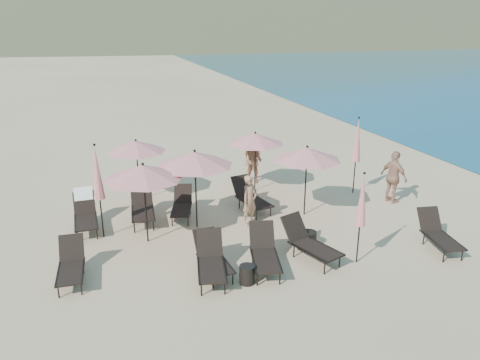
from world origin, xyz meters
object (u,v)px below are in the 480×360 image
object	(u,v)px
lounger_1	(212,256)
umbrella_closed_1	(357,141)
umbrella_open_3	(136,146)
umbrella_open_0	(143,172)
beachgoer_b	(253,161)
beachgoer_a	(250,200)
lounger_8	(182,205)
lounger_5	(438,233)
umbrella_open_2	(307,154)
umbrella_closed_0	(362,201)
umbrella_open_1	(195,159)
lounger_9	(250,197)
beachgoer_c	(394,177)
lounger_7	(142,206)
lounger_2	(211,260)
side_table_1	(309,239)
umbrella_closed_2	(97,173)
side_table_0	(247,274)
lounger_4	(309,242)
lounger_6	(85,212)
umbrella_open_4	(255,139)
lounger_3	(264,252)

from	to	relation	value
lounger_1	umbrella_closed_1	size ratio (longest dim) A/B	0.58
lounger_1	umbrella_open_3	distance (m)	5.92
umbrella_open_0	beachgoer_b	size ratio (longest dim) A/B	1.38
beachgoer_a	lounger_8	bearing A→B (deg)	119.26
lounger_5	umbrella_open_2	bearing A→B (deg)	136.92
umbrella_closed_0	umbrella_open_1	bearing A→B (deg)	135.25
lounger_9	umbrella_open_3	size ratio (longest dim) A/B	0.84
lounger_8	beachgoer_c	bearing A→B (deg)	8.46
lounger_5	umbrella_open_1	world-z (taller)	umbrella_open_1
lounger_5	umbrella_open_0	xyz separation A→B (m)	(-7.59, 2.90, 1.64)
lounger_7	lounger_8	xyz separation A→B (m)	(1.23, -0.07, -0.06)
lounger_2	umbrella_open_3	world-z (taller)	umbrella_open_3
lounger_2	side_table_1	size ratio (longest dim) A/B	4.05
umbrella_open_0	umbrella_closed_2	xyz separation A→B (m)	(-1.20, 0.69, -0.13)
lounger_9	side_table_0	size ratio (longest dim) A/B	3.96
lounger_2	side_table_0	world-z (taller)	lounger_2
beachgoer_b	lounger_2	bearing A→B (deg)	-66.39
lounger_4	umbrella_closed_1	bearing A→B (deg)	27.67
lounger_5	side_table_0	distance (m)	5.61
side_table_1	lounger_6	bearing A→B (deg)	151.61
lounger_9	umbrella_closed_2	bearing A→B (deg)	175.66
lounger_9	umbrella_open_3	distance (m)	4.25
lounger_1	umbrella_open_4	size ratio (longest dim) A/B	0.73
lounger_4	beachgoer_c	bearing A→B (deg)	12.30
lounger_1	umbrella_open_0	world-z (taller)	umbrella_open_0
lounger_7	beachgoer_b	xyz separation A→B (m)	(4.51, 2.42, 0.37)
lounger_1	beachgoer_c	xyz separation A→B (m)	(7.12, 2.66, 0.49)
lounger_9	umbrella_open_4	distance (m)	2.40
lounger_1	umbrella_open_4	xyz separation A→B (m)	(3.00, 5.22, 1.55)
lounger_3	lounger_9	bearing A→B (deg)	89.48
lounger_9	side_table_0	distance (m)	4.59
lounger_1	umbrella_open_2	bearing A→B (deg)	30.32
side_table_0	beachgoer_a	size ratio (longest dim) A/B	0.29
umbrella_closed_1	side_table_0	distance (m)	7.55
side_table_0	beachgoer_a	bearing A→B (deg)	69.86
umbrella_open_3	side_table_1	xyz separation A→B (m)	(4.09, -5.10, -1.71)
umbrella_open_2	lounger_1	bearing A→B (deg)	-145.31
lounger_4	umbrella_closed_2	distance (m)	6.14
lounger_4	umbrella_closed_0	xyz separation A→B (m)	(1.10, -0.59, 1.26)
lounger_5	side_table_1	xyz separation A→B (m)	(-3.34, 1.19, -0.22)
umbrella_closed_2	beachgoer_b	xyz separation A→B (m)	(5.76, 3.23, -1.11)
lounger_5	lounger_9	xyz separation A→B (m)	(-4.03, 4.21, 0.02)
umbrella_open_1	beachgoer_c	xyz separation A→B (m)	(6.89, -0.10, -1.26)
lounger_1	lounger_8	size ratio (longest dim) A/B	0.98
lounger_9	umbrella_open_3	xyz separation A→B (m)	(-3.40, 2.08, 1.47)
lounger_2	lounger_5	distance (m)	6.38
umbrella_open_3	beachgoer_a	world-z (taller)	umbrella_open_3
lounger_2	side_table_0	distance (m)	0.95
lounger_9	lounger_6	bearing A→B (deg)	166.42
lounger_5	lounger_8	xyz separation A→B (m)	(-6.31, 4.33, -0.03)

